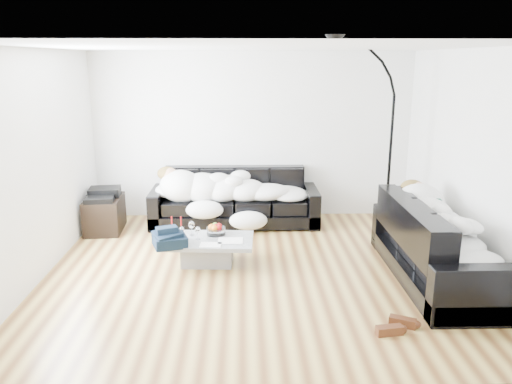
{
  "coord_description": "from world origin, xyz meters",
  "views": [
    {
      "loc": [
        -0.16,
        -5.6,
        2.47
      ],
      "look_at": [
        0.0,
        0.3,
        0.9
      ],
      "focal_mm": 35.0,
      "sensor_mm": 36.0,
      "label": 1
    }
  ],
  "objects_px": {
    "wine_glass_a": "(192,228)",
    "av_cabinet": "(105,214)",
    "coffee_table": "(207,251)",
    "stereo": "(103,194)",
    "floor_lamp": "(390,152)",
    "fruit_bowl": "(216,229)",
    "sofa_right": "(439,242)",
    "sleeper_back": "(234,184)",
    "shoes": "(396,326)",
    "sleeper_right": "(441,226)",
    "sofa_back": "(235,197)",
    "wine_glass_b": "(182,233)",
    "candle_left": "(172,225)",
    "wine_glass_c": "(198,233)",
    "candle_right": "(181,225)"
  },
  "relations": [
    {
      "from": "sofa_right",
      "to": "sleeper_back",
      "type": "relative_size",
      "value": 1.04
    },
    {
      "from": "sofa_right",
      "to": "floor_lamp",
      "type": "xyz_separation_m",
      "value": [
        -0.18,
        1.53,
        0.77
      ]
    },
    {
      "from": "fruit_bowl",
      "to": "stereo",
      "type": "bearing_deg",
      "value": 146.26
    },
    {
      "from": "sleeper_right",
      "to": "stereo",
      "type": "xyz_separation_m",
      "value": [
        -4.29,
        1.82,
        -0.09
      ]
    },
    {
      "from": "coffee_table",
      "to": "av_cabinet",
      "type": "bearing_deg",
      "value": 141.01
    },
    {
      "from": "wine_glass_c",
      "to": "shoes",
      "type": "xyz_separation_m",
      "value": [
        1.99,
        -1.63,
        -0.36
      ]
    },
    {
      "from": "wine_glass_a",
      "to": "shoes",
      "type": "height_order",
      "value": "wine_glass_a"
    },
    {
      "from": "fruit_bowl",
      "to": "shoes",
      "type": "relative_size",
      "value": 0.56
    },
    {
      "from": "sofa_back",
      "to": "stereo",
      "type": "bearing_deg",
      "value": -171.38
    },
    {
      "from": "wine_glass_b",
      "to": "wine_glass_c",
      "type": "relative_size",
      "value": 0.97
    },
    {
      "from": "sleeper_back",
      "to": "candle_left",
      "type": "xyz_separation_m",
      "value": [
        -0.78,
        -1.31,
        -0.2
      ]
    },
    {
      "from": "sofa_back",
      "to": "candle_left",
      "type": "relative_size",
      "value": 11.71
    },
    {
      "from": "candle_right",
      "to": "stereo",
      "type": "relative_size",
      "value": 0.49
    },
    {
      "from": "wine_glass_b",
      "to": "floor_lamp",
      "type": "xyz_separation_m",
      "value": [
        2.82,
        0.99,
        0.82
      ]
    },
    {
      "from": "sofa_right",
      "to": "shoes",
      "type": "height_order",
      "value": "sofa_right"
    },
    {
      "from": "sleeper_back",
      "to": "wine_glass_b",
      "type": "distance_m",
      "value": 1.67
    },
    {
      "from": "wine_glass_a",
      "to": "candle_left",
      "type": "relative_size",
      "value": 0.85
    },
    {
      "from": "wine_glass_a",
      "to": "candle_left",
      "type": "bearing_deg",
      "value": 160.56
    },
    {
      "from": "coffee_table",
      "to": "stereo",
      "type": "distance_m",
      "value": 2.11
    },
    {
      "from": "coffee_table",
      "to": "candle_right",
      "type": "relative_size",
      "value": 5.23
    },
    {
      "from": "sleeper_back",
      "to": "candle_right",
      "type": "relative_size",
      "value": 10.02
    },
    {
      "from": "sofa_back",
      "to": "candle_right",
      "type": "bearing_deg",
      "value": -115.78
    },
    {
      "from": "candle_right",
      "to": "av_cabinet",
      "type": "height_order",
      "value": "candle_right"
    },
    {
      "from": "coffee_table",
      "to": "floor_lamp",
      "type": "distance_m",
      "value": 2.9
    },
    {
      "from": "wine_glass_c",
      "to": "candle_left",
      "type": "bearing_deg",
      "value": 145.12
    },
    {
      "from": "candle_left",
      "to": "shoes",
      "type": "height_order",
      "value": "candle_left"
    },
    {
      "from": "fruit_bowl",
      "to": "stereo",
      "type": "distance_m",
      "value": 2.06
    },
    {
      "from": "wine_glass_a",
      "to": "candle_right",
      "type": "xyz_separation_m",
      "value": [
        -0.14,
        0.09,
        0.02
      ]
    },
    {
      "from": "candle_left",
      "to": "stereo",
      "type": "xyz_separation_m",
      "value": [
        -1.15,
        1.07,
        0.13
      ]
    },
    {
      "from": "fruit_bowl",
      "to": "wine_glass_c",
      "type": "xyz_separation_m",
      "value": [
        -0.22,
        -0.17,
        0.01
      ]
    },
    {
      "from": "shoes",
      "to": "av_cabinet",
      "type": "height_order",
      "value": "av_cabinet"
    },
    {
      "from": "sleeper_right",
      "to": "wine_glass_b",
      "type": "relative_size",
      "value": 12.23
    },
    {
      "from": "wine_glass_b",
      "to": "shoes",
      "type": "height_order",
      "value": "wine_glass_b"
    },
    {
      "from": "sofa_back",
      "to": "wine_glass_b",
      "type": "height_order",
      "value": "sofa_back"
    },
    {
      "from": "shoes",
      "to": "sleeper_right",
      "type": "bearing_deg",
      "value": 57.38
    },
    {
      "from": "sleeper_back",
      "to": "wine_glass_c",
      "type": "xyz_separation_m",
      "value": [
        -0.43,
        -1.56,
        -0.23
      ]
    },
    {
      "from": "sofa_right",
      "to": "wine_glass_b",
      "type": "distance_m",
      "value": 3.04
    },
    {
      "from": "sleeper_back",
      "to": "wine_glass_b",
      "type": "relative_size",
      "value": 13.75
    },
    {
      "from": "sleeper_right",
      "to": "coffee_table",
      "type": "height_order",
      "value": "sleeper_right"
    },
    {
      "from": "sleeper_back",
      "to": "fruit_bowl",
      "type": "relative_size",
      "value": 9.07
    },
    {
      "from": "wine_glass_a",
      "to": "sofa_right",
      "type": "bearing_deg",
      "value": -12.87
    },
    {
      "from": "sofa_right",
      "to": "fruit_bowl",
      "type": "height_order",
      "value": "sofa_right"
    },
    {
      "from": "wine_glass_b",
      "to": "shoes",
      "type": "bearing_deg",
      "value": -37.09
    },
    {
      "from": "coffee_table",
      "to": "stereo",
      "type": "relative_size",
      "value": 2.56
    },
    {
      "from": "wine_glass_a",
      "to": "av_cabinet",
      "type": "relative_size",
      "value": 0.25
    },
    {
      "from": "floor_lamp",
      "to": "sofa_back",
      "type": "bearing_deg",
      "value": 167.14
    },
    {
      "from": "av_cabinet",
      "to": "fruit_bowl",
      "type": "bearing_deg",
      "value": -37.27
    },
    {
      "from": "sofa_back",
      "to": "wine_glass_c",
      "type": "relative_size",
      "value": 15.75
    },
    {
      "from": "sofa_back",
      "to": "shoes",
      "type": "xyz_separation_m",
      "value": [
        1.56,
        -3.23,
        -0.37
      ]
    },
    {
      "from": "fruit_bowl",
      "to": "wine_glass_a",
      "type": "xyz_separation_m",
      "value": [
        -0.3,
        -0.02,
        0.02
      ]
    }
  ]
}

